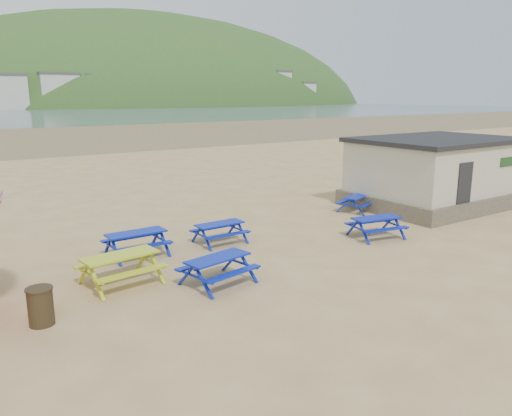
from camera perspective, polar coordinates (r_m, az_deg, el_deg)
ground at (r=17.00m, az=0.75°, el=-4.54°), size 400.00×400.00×0.00m
wet_sand at (r=69.10m, az=-26.65°, el=7.30°), size 400.00×400.00×0.00m
picnic_table_blue_a at (r=16.51m, az=-13.48°, el=-4.01°), size 1.90×1.54×0.79m
picnic_table_blue_b at (r=17.47m, az=-4.17°, el=-2.87°), size 1.74×1.41×0.72m
picnic_table_blue_c at (r=22.63m, az=11.53°, el=0.53°), size 2.04×1.86×0.70m
picnic_table_blue_d at (r=13.76m, az=-4.37°, el=-7.13°), size 2.09×1.80×0.77m
picnic_table_blue_e at (r=18.60m, az=13.56°, el=-2.16°), size 2.04×1.76×0.75m
picnic_table_yellow at (r=14.19m, az=-15.19°, el=-6.77°), size 2.20×1.86×0.85m
litter_bin at (r=12.38m, az=-23.40°, el=-10.25°), size 0.60×0.60×0.88m
amenity_block at (r=24.68m, az=19.80°, el=3.91°), size 7.40×5.40×3.15m
headland_town at (r=262.90m, az=-12.17°, el=9.32°), size 264.00×144.00×108.00m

